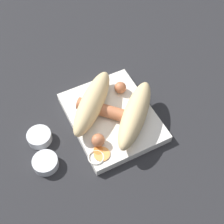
# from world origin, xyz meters

# --- Properties ---
(ground_plane) EXTENTS (3.00, 3.00, 0.00)m
(ground_plane) POSITION_xyz_m (0.00, 0.00, 0.00)
(ground_plane) COLOR #232326
(food_tray) EXTENTS (0.23, 0.19, 0.02)m
(food_tray) POSITION_xyz_m (0.00, 0.00, 0.01)
(food_tray) COLOR silver
(food_tray) RESTS_ON ground_plane
(bread_roll) EXTENTS (0.24, 0.24, 0.06)m
(bread_roll) POSITION_xyz_m (-0.00, -0.00, 0.05)
(bread_roll) COLOR #DBBC84
(bread_roll) RESTS_ON food_tray
(sausage) EXTENTS (0.14, 0.14, 0.03)m
(sausage) POSITION_xyz_m (-0.00, 0.01, 0.04)
(sausage) COLOR #B26642
(sausage) RESTS_ON food_tray
(pickled_veggies) EXTENTS (0.05, 0.06, 0.00)m
(pickled_veggies) POSITION_xyz_m (-0.08, 0.07, 0.02)
(pickled_veggies) COLOR orange
(pickled_veggies) RESTS_ON food_tray
(condiment_cup_near) EXTENTS (0.05, 0.05, 0.02)m
(condiment_cup_near) POSITION_xyz_m (0.02, 0.17, 0.01)
(condiment_cup_near) COLOR silver
(condiment_cup_near) RESTS_ON ground_plane
(condiment_cup_far) EXTENTS (0.05, 0.05, 0.02)m
(condiment_cup_far) POSITION_xyz_m (-0.04, 0.18, 0.01)
(condiment_cup_far) COLOR silver
(condiment_cup_far) RESTS_ON ground_plane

